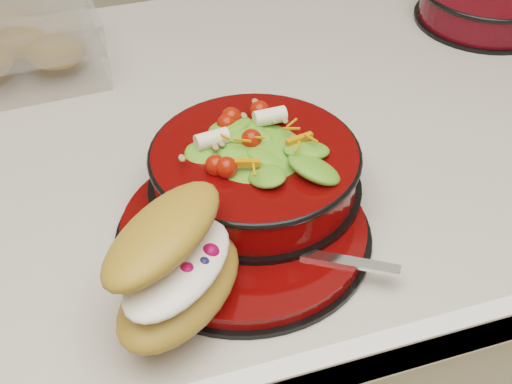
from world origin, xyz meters
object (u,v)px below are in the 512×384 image
object	(u,v)px
island_counter	(288,332)
pastry_box	(17,46)
extra_bowl	(488,2)
croissant	(176,266)
dinner_plate	(245,230)
fork	(303,254)
salad_bowl	(255,162)

from	to	relation	value
island_counter	pastry_box	size ratio (longest dim) A/B	5.62
extra_bowl	croissant	bearing A→B (deg)	-144.14
dinner_plate	fork	distance (m)	0.07
salad_bowl	pastry_box	size ratio (longest dim) A/B	1.04
fork	extra_bowl	world-z (taller)	extra_bowl
croissant	pastry_box	xyz separation A→B (m)	(-0.11, 0.47, -0.02)
dinner_plate	salad_bowl	world-z (taller)	salad_bowl
island_counter	croissant	world-z (taller)	croissant
pastry_box	dinner_plate	bearing A→B (deg)	-66.45
croissant	pastry_box	world-z (taller)	croissant
dinner_plate	island_counter	bearing A→B (deg)	55.71
dinner_plate	extra_bowl	world-z (taller)	extra_bowl
dinner_plate	pastry_box	world-z (taller)	pastry_box
salad_bowl	croissant	xyz separation A→B (m)	(-0.11, -0.13, 0.01)
pastry_box	croissant	bearing A→B (deg)	-79.68
croissant	fork	bearing A→B (deg)	-35.85
dinner_plate	pastry_box	xyz separation A→B (m)	(-0.19, 0.40, 0.03)
salad_bowl	fork	xyz separation A→B (m)	(0.01, -0.11, -0.03)
island_counter	dinner_plate	xyz separation A→B (m)	(-0.13, -0.19, 0.46)
island_counter	pastry_box	bearing A→B (deg)	148.11
dinner_plate	fork	size ratio (longest dim) A/B	1.68
croissant	dinner_plate	bearing A→B (deg)	-1.66
croissant	pastry_box	bearing A→B (deg)	58.85
island_counter	dinner_plate	distance (m)	0.51
croissant	salad_bowl	bearing A→B (deg)	4.51
dinner_plate	salad_bowl	bearing A→B (deg)	61.23
island_counter	salad_bowl	world-z (taller)	salad_bowl
island_counter	dinner_plate	bearing A→B (deg)	-124.29
salad_bowl	croissant	size ratio (longest dim) A/B	1.28
island_counter	fork	world-z (taller)	fork
salad_bowl	croissant	bearing A→B (deg)	-131.57
croissant	fork	distance (m)	0.13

